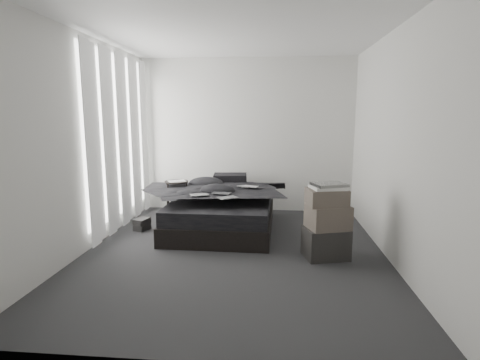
# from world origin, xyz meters

# --- Properties ---
(floor) EXTENTS (3.60, 4.20, 0.01)m
(floor) POSITION_xyz_m (0.00, 0.00, 0.00)
(floor) COLOR #2C2C2E
(floor) RESTS_ON ground
(ceiling) EXTENTS (3.60, 4.20, 0.01)m
(ceiling) POSITION_xyz_m (0.00, 0.00, 2.60)
(ceiling) COLOR white
(ceiling) RESTS_ON ground
(wall_back) EXTENTS (3.60, 0.01, 2.60)m
(wall_back) POSITION_xyz_m (0.00, 2.10, 1.30)
(wall_back) COLOR silver
(wall_back) RESTS_ON ground
(wall_front) EXTENTS (3.60, 0.01, 2.60)m
(wall_front) POSITION_xyz_m (0.00, -2.10, 1.30)
(wall_front) COLOR silver
(wall_front) RESTS_ON ground
(wall_left) EXTENTS (0.01, 4.20, 2.60)m
(wall_left) POSITION_xyz_m (-1.80, 0.00, 1.30)
(wall_left) COLOR silver
(wall_left) RESTS_ON ground
(wall_right) EXTENTS (0.01, 4.20, 2.60)m
(wall_right) POSITION_xyz_m (1.80, 0.00, 1.30)
(wall_right) COLOR silver
(wall_right) RESTS_ON ground
(window_left) EXTENTS (0.02, 2.00, 2.30)m
(window_left) POSITION_xyz_m (-1.78, 0.90, 1.35)
(window_left) COLOR white
(window_left) RESTS_ON wall_left
(curtain_left) EXTENTS (0.06, 2.12, 2.48)m
(curtain_left) POSITION_xyz_m (-1.73, 0.90, 1.28)
(curtain_left) COLOR white
(curtain_left) RESTS_ON wall_left
(bed) EXTENTS (1.46, 1.91, 0.26)m
(bed) POSITION_xyz_m (-0.27, 0.91, 0.13)
(bed) COLOR black
(bed) RESTS_ON floor
(mattress) EXTENTS (1.40, 1.85, 0.20)m
(mattress) POSITION_xyz_m (-0.27, 0.91, 0.36)
(mattress) COLOR black
(mattress) RESTS_ON bed
(duvet) EXTENTS (1.42, 1.63, 0.22)m
(duvet) POSITION_xyz_m (-0.27, 0.87, 0.57)
(duvet) COLOR black
(duvet) RESTS_ON mattress
(pillow_lower) EXTENTS (0.57, 0.39, 0.13)m
(pillow_lower) POSITION_xyz_m (-0.30, 1.65, 0.52)
(pillow_lower) COLOR black
(pillow_lower) RESTS_ON mattress
(pillow_upper) EXTENTS (0.56, 0.41, 0.12)m
(pillow_upper) POSITION_xyz_m (-0.24, 1.63, 0.64)
(pillow_upper) COLOR black
(pillow_upper) RESTS_ON pillow_lower
(laptop) EXTENTS (0.35, 0.28, 0.02)m
(laptop) POSITION_xyz_m (0.08, 0.95, 0.69)
(laptop) COLOR silver
(laptop) RESTS_ON duvet
(comic_a) EXTENTS (0.28, 0.23, 0.01)m
(comic_a) POSITION_xyz_m (-0.50, 0.42, 0.68)
(comic_a) COLOR black
(comic_a) RESTS_ON duvet
(comic_b) EXTENTS (0.27, 0.20, 0.01)m
(comic_b) POSITION_xyz_m (-0.23, 0.55, 0.69)
(comic_b) COLOR black
(comic_b) RESTS_ON duvet
(comic_c) EXTENTS (0.28, 0.26, 0.01)m
(comic_c) POSITION_xyz_m (-0.11, 0.27, 0.69)
(comic_c) COLOR black
(comic_c) RESTS_ON duvet
(side_stand) EXTENTS (0.45, 0.45, 0.65)m
(side_stand) POSITION_xyz_m (-1.00, 1.12, 0.33)
(side_stand) COLOR black
(side_stand) RESTS_ON floor
(papers) EXTENTS (0.31, 0.29, 0.01)m
(papers) POSITION_xyz_m (-0.98, 1.11, 0.66)
(papers) COLOR white
(papers) RESTS_ON side_stand
(floor_books) EXTENTS (0.22, 0.26, 0.16)m
(floor_books) POSITION_xyz_m (-1.43, 0.76, 0.08)
(floor_books) COLOR black
(floor_books) RESTS_ON floor
(box_lower) EXTENTS (0.56, 0.48, 0.36)m
(box_lower) POSITION_xyz_m (1.08, -0.09, 0.18)
(box_lower) COLOR black
(box_lower) RESTS_ON floor
(box_mid) EXTENTS (0.54, 0.48, 0.27)m
(box_mid) POSITION_xyz_m (1.10, -0.09, 0.49)
(box_mid) COLOR #554B43
(box_mid) RESTS_ON box_lower
(box_upper) EXTENTS (0.49, 0.42, 0.19)m
(box_upper) POSITION_xyz_m (1.07, -0.09, 0.72)
(box_upper) COLOR #554B43
(box_upper) RESTS_ON box_mid
(art_book_white) EXTENTS (0.43, 0.37, 0.04)m
(art_book_white) POSITION_xyz_m (1.08, -0.09, 0.83)
(art_book_white) COLOR silver
(art_book_white) RESTS_ON box_upper
(art_book_snake) EXTENTS (0.43, 0.39, 0.03)m
(art_book_snake) POSITION_xyz_m (1.10, -0.09, 0.87)
(art_book_snake) COLOR silver
(art_book_snake) RESTS_ON art_book_white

